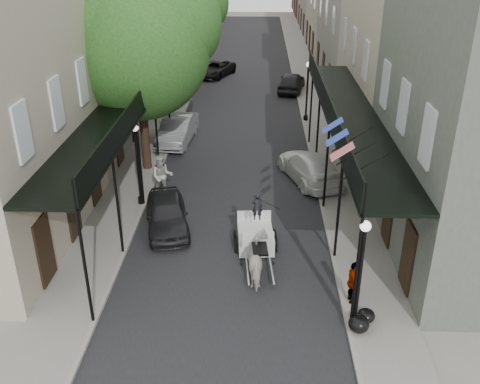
# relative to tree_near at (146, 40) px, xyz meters

# --- Properties ---
(ground) EXTENTS (140.00, 140.00, 0.00)m
(ground) POSITION_rel_tree_near_xyz_m (4.20, -10.18, -6.49)
(ground) COLOR gray
(ground) RESTS_ON ground
(road) EXTENTS (8.00, 90.00, 0.01)m
(road) POSITION_rel_tree_near_xyz_m (4.20, 9.82, -6.48)
(road) COLOR black
(road) RESTS_ON ground
(sidewalk_left) EXTENTS (2.20, 90.00, 0.12)m
(sidewalk_left) POSITION_rel_tree_near_xyz_m (-0.80, 9.82, -6.43)
(sidewalk_left) COLOR gray
(sidewalk_left) RESTS_ON ground
(sidewalk_right) EXTENTS (2.20, 90.00, 0.12)m
(sidewalk_right) POSITION_rel_tree_near_xyz_m (9.20, 9.82, -6.43)
(sidewalk_right) COLOR gray
(sidewalk_right) RESTS_ON ground
(building_row_left) EXTENTS (5.00, 80.00, 10.50)m
(building_row_left) POSITION_rel_tree_near_xyz_m (-4.40, 19.82, -1.24)
(building_row_left) COLOR #A09680
(building_row_left) RESTS_ON ground
(building_row_right) EXTENTS (5.00, 80.00, 10.50)m
(building_row_right) POSITION_rel_tree_near_xyz_m (12.80, 19.82, -1.24)
(building_row_right) COLOR gray
(building_row_right) RESTS_ON ground
(gallery_left) EXTENTS (2.20, 18.05, 4.88)m
(gallery_left) POSITION_rel_tree_near_xyz_m (-0.59, -3.20, -2.44)
(gallery_left) COLOR black
(gallery_left) RESTS_ON sidewalk_left
(gallery_right) EXTENTS (2.20, 18.05, 4.88)m
(gallery_right) POSITION_rel_tree_near_xyz_m (8.99, -3.20, -2.44)
(gallery_right) COLOR black
(gallery_right) RESTS_ON sidewalk_right
(tree_near) EXTENTS (7.31, 6.80, 9.63)m
(tree_near) POSITION_rel_tree_near_xyz_m (0.00, 0.00, 0.00)
(tree_near) COLOR #382619
(tree_near) RESTS_ON sidewalk_left
(tree_far) EXTENTS (6.45, 6.00, 8.61)m
(tree_far) POSITION_rel_tree_near_xyz_m (-0.05, 14.00, -0.65)
(tree_far) COLOR #382619
(tree_far) RESTS_ON sidewalk_left
(lamppost_right_near) EXTENTS (0.32, 0.32, 3.71)m
(lamppost_right_near) POSITION_rel_tree_near_xyz_m (8.30, -12.18, -4.44)
(lamppost_right_near) COLOR black
(lamppost_right_near) RESTS_ON sidewalk_right
(lamppost_left) EXTENTS (0.32, 0.32, 3.71)m
(lamppost_left) POSITION_rel_tree_near_xyz_m (0.10, -4.18, -4.44)
(lamppost_left) COLOR black
(lamppost_left) RESTS_ON sidewalk_left
(lamppost_right_far) EXTENTS (0.32, 0.32, 3.71)m
(lamppost_right_far) POSITION_rel_tree_near_xyz_m (8.30, 7.82, -4.44)
(lamppost_right_far) COLOR black
(lamppost_right_far) RESTS_ON sidewalk_right
(horse) EXTENTS (1.00, 1.92, 1.57)m
(horse) POSITION_rel_tree_near_xyz_m (5.40, -9.61, -5.70)
(horse) COLOR beige
(horse) RESTS_ON ground
(carriage) EXTENTS (1.74, 2.41, 2.62)m
(carriage) POSITION_rel_tree_near_xyz_m (5.19, -7.17, -5.47)
(carriage) COLOR black
(carriage) RESTS_ON ground
(pedestrian_walking) EXTENTS (1.09, 0.91, 2.03)m
(pedestrian_walking) POSITION_rel_tree_near_xyz_m (0.92, -3.22, -5.47)
(pedestrian_walking) COLOR #AEADA4
(pedestrian_walking) RESTS_ON ground
(pedestrian_sidewalk_left) EXTENTS (1.42, 1.37, 1.94)m
(pedestrian_sidewalk_left) POSITION_rel_tree_near_xyz_m (-0.70, 7.23, -5.40)
(pedestrian_sidewalk_left) COLOR gray
(pedestrian_sidewalk_left) RESTS_ON sidewalk_left
(pedestrian_sidewalk_right) EXTENTS (0.42, 0.90, 1.50)m
(pedestrian_sidewalk_right) POSITION_rel_tree_near_xyz_m (8.40, -10.93, -5.62)
(pedestrian_sidewalk_right) COLOR gray
(pedestrian_sidewalk_right) RESTS_ON sidewalk_right
(car_left_near) EXTENTS (2.47, 4.30, 1.38)m
(car_left_near) POSITION_rel_tree_near_xyz_m (1.60, -6.18, -5.80)
(car_left_near) COLOR black
(car_left_near) RESTS_ON ground
(car_left_mid) EXTENTS (2.00, 4.75, 1.53)m
(car_left_mid) POSITION_rel_tree_near_xyz_m (0.60, 3.82, -5.73)
(car_left_mid) COLOR gray
(car_left_mid) RESTS_ON ground
(car_left_far) EXTENTS (3.59, 4.95, 1.25)m
(car_left_far) POSITION_rel_tree_near_xyz_m (1.59, 19.49, -5.86)
(car_left_far) COLOR black
(car_left_far) RESTS_ON ground
(car_right_near) EXTENTS (3.41, 5.21, 1.40)m
(car_right_near) POSITION_rel_tree_near_xyz_m (7.79, -1.18, -5.79)
(car_right_near) COLOR silver
(car_right_near) RESTS_ON ground
(car_right_far) EXTENTS (2.51, 4.55, 1.46)m
(car_right_far) POSITION_rel_tree_near_xyz_m (7.73, 15.05, -5.76)
(car_right_far) COLOR black
(car_right_far) RESTS_ON ground
(trash_bags) EXTENTS (0.90, 1.05, 0.54)m
(trash_bags) POSITION_rel_tree_near_xyz_m (8.51, -12.20, -6.12)
(trash_bags) COLOR black
(trash_bags) RESTS_ON sidewalk_right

